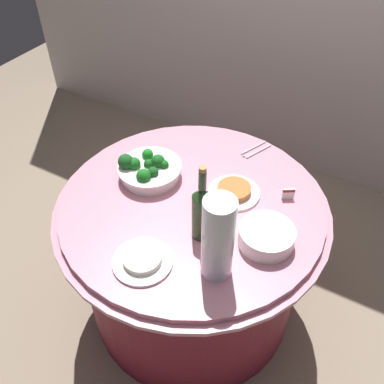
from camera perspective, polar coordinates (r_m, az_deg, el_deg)
The scene contains 10 objects.
ground_plane at distance 2.31m, azimuth -0.00°, elevation -14.38°, with size 6.00×6.00×0.00m, color gray.
buffet_table at distance 2.01m, azimuth -0.00°, elevation -8.64°, with size 1.16×1.16×0.74m.
broccoli_bowl at distance 1.83m, azimuth -6.00°, elevation 3.05°, with size 0.28×0.28×0.12m.
plate_stack at distance 1.58m, azimuth 10.14°, elevation -6.00°, with size 0.21×0.21×0.07m.
wine_bottle at distance 1.51m, azimuth 1.34°, elevation -2.62°, with size 0.07×0.07×0.34m.
decorative_fruit_vase at distance 1.39m, azimuth 3.53°, elevation -6.86°, with size 0.11×0.11×0.34m.
serving_tongs at distance 2.01m, azimuth 8.61°, elevation 5.67°, with size 0.10×0.16×0.01m.
food_plate_rice at distance 1.52m, azimuth -6.64°, elevation -9.28°, with size 0.22×0.22×0.03m.
food_plate_peanuts at distance 1.76m, azimuth 5.76°, elevation 0.11°, with size 0.22×0.22×0.04m.
label_placard_front at distance 1.77m, azimuth 13.05°, elevation -0.17°, with size 0.05×0.03×0.05m.
Camera 1 is at (0.60, -1.08, 1.96)m, focal length 39.02 mm.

